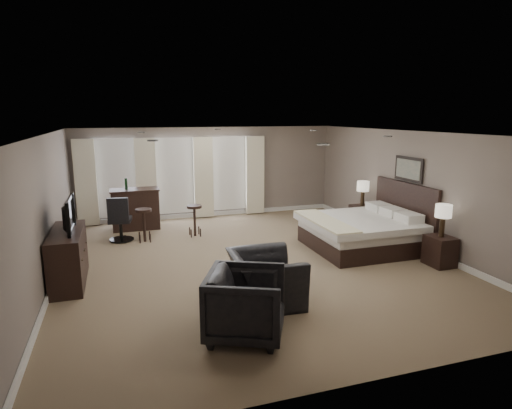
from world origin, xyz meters
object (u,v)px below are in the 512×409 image
object	(u,v)px
bar_stool_left	(144,225)
desk_chair	(120,219)
lamp_near	(443,221)
armchair_far	(246,301)
tv	(65,227)
bar_stool_right	(195,221)
dresser	(68,257)
armchair_near	(265,270)
bed	(362,217)
lamp_far	(363,194)
nightstand_far	(361,217)
nightstand_near	(440,251)
bar_counter	(136,209)

from	to	relation	value
bar_stool_left	desk_chair	xyz separation A→B (m)	(-0.53, 0.23, 0.15)
lamp_near	armchair_far	xyz separation A→B (m)	(-4.46, -1.49, -0.41)
tv	bar_stool_right	size ratio (longest dim) A/B	1.33
dresser	armchair_near	world-z (taller)	armchair_near
bar_stool_right	bed	bearing A→B (deg)	-32.58
lamp_far	armchair_near	size ratio (longest dim) A/B	0.53
lamp_far	dresser	world-z (taller)	lamp_far
nightstand_far	tv	world-z (taller)	tv
bed	desk_chair	distance (m)	5.61
lamp_near	bar_stool_right	bearing A→B (deg)	139.78
lamp_near	desk_chair	world-z (taller)	lamp_near
armchair_near	bar_stool_right	bearing A→B (deg)	8.23
lamp_near	armchair_far	distance (m)	4.72
lamp_far	tv	world-z (taller)	lamp_far
bar_stool_right	armchair_near	bearing A→B (deg)	-84.37
bed	tv	xyz separation A→B (m)	(-6.03, -0.16, 0.30)
nightstand_near	armchair_near	world-z (taller)	armchair_near
tv	desk_chair	size ratio (longest dim) A/B	0.94
nightstand_far	bar_stool_right	xyz separation A→B (m)	(-4.26, 0.71, 0.07)
lamp_far	bar_counter	xyz separation A→B (m)	(-5.62, 1.85, -0.41)
bar_stool_right	desk_chair	xyz separation A→B (m)	(-1.75, 0.12, 0.16)
bar_stool_right	bar_counter	bearing A→B (deg)	139.64
bar_counter	bar_stool_right	world-z (taller)	bar_counter
armchair_near	bar_counter	distance (m)	5.57
nightstand_far	lamp_far	xyz separation A→B (m)	(0.00, 0.00, 0.64)
lamp_far	dresser	bearing A→B (deg)	-166.94
nightstand_far	bar_stool_right	world-z (taller)	bar_stool_right
lamp_near	lamp_far	distance (m)	2.90
tv	bar_counter	xyz separation A→B (m)	(1.30, 3.46, -0.49)
armchair_far	bed	bearing A→B (deg)	-26.12
nightstand_near	nightstand_far	distance (m)	2.90
nightstand_near	bar_stool_left	distance (m)	6.50
lamp_near	bar_stool_right	size ratio (longest dim) A/B	0.84
bed	dresser	xyz separation A→B (m)	(-6.03, -0.16, -0.25)
tv	armchair_near	bearing A→B (deg)	-120.73
dresser	desk_chair	size ratio (longest dim) A/B	1.51
armchair_near	bar_counter	xyz separation A→B (m)	(-1.76, 5.28, 0.01)
lamp_far	armchair_far	distance (m)	6.27
lamp_near	armchair_near	bearing A→B (deg)	-172.22
bed	nightstand_far	bearing A→B (deg)	58.46
lamp_near	nightstand_near	bearing A→B (deg)	0.00
nightstand_far	bar_counter	xyz separation A→B (m)	(-5.62, 1.85, 0.22)
nightstand_near	nightstand_far	bearing A→B (deg)	90.00
bed	bar_counter	world-z (taller)	bed
tv	lamp_far	bearing A→B (deg)	-76.94
tv	bar_counter	distance (m)	3.73
bed	lamp_far	bearing A→B (deg)	58.46
bed	nightstand_near	world-z (taller)	bed
armchair_near	armchair_far	xyz separation A→B (m)	(-0.60, -0.96, -0.02)
bar_stool_left	lamp_far	bearing A→B (deg)	-6.17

